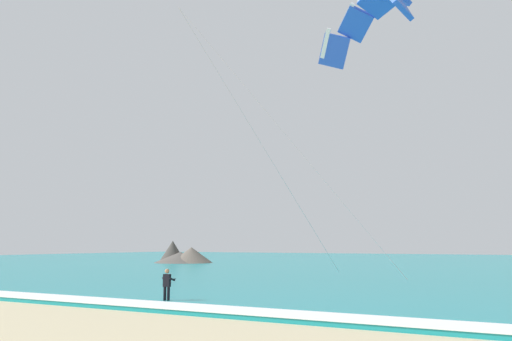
# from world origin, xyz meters

# --- Properties ---
(sea) EXTENTS (200.00, 120.00, 0.20)m
(sea) POSITION_xyz_m (0.00, 74.29, 0.10)
(sea) COLOR teal
(sea) RESTS_ON ground
(surf_foam) EXTENTS (200.00, 2.09, 0.04)m
(surf_foam) POSITION_xyz_m (0.00, 15.29, 0.22)
(surf_foam) COLOR white
(surf_foam) RESTS_ON sea
(surfboard) EXTENTS (0.63, 1.45, 0.09)m
(surfboard) POSITION_xyz_m (-5.56, 16.99, 0.03)
(surfboard) COLOR #239EC6
(surfboard) RESTS_ON ground
(kitesurfer) EXTENTS (0.56, 0.56, 1.69)m
(kitesurfer) POSITION_xyz_m (-5.56, 17.01, 0.94)
(kitesurfer) COLOR black
(kitesurfer) RESTS_ON ground
(kite_primary) EXTENTS (10.99, 10.68, 16.17)m
(kite_primary) POSITION_xyz_m (2.36, 24.92, 15.95)
(kite_primary) COLOR blue
(headland_left) EXTENTS (8.96, 8.36, 3.26)m
(headland_left) POSITION_xyz_m (-34.38, 57.43, 1.13)
(headland_left) COLOR #56514C
(headland_left) RESTS_ON ground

